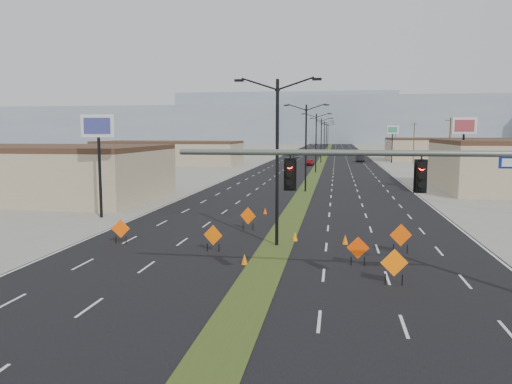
# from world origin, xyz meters

# --- Properties ---
(ground) EXTENTS (600.00, 600.00, 0.00)m
(ground) POSITION_xyz_m (0.00, 0.00, 0.00)
(ground) COLOR gray
(ground) RESTS_ON ground
(road_surface) EXTENTS (25.00, 400.00, 0.02)m
(road_surface) POSITION_xyz_m (0.00, 100.00, 0.00)
(road_surface) COLOR black
(road_surface) RESTS_ON ground
(median_strip) EXTENTS (2.00, 400.00, 0.04)m
(median_strip) POSITION_xyz_m (0.00, 100.00, 0.00)
(median_strip) COLOR #334B1B
(median_strip) RESTS_ON ground
(building_sw_far) EXTENTS (30.00, 14.00, 4.50)m
(building_sw_far) POSITION_xyz_m (-32.00, 85.00, 2.25)
(building_sw_far) COLOR tan
(building_sw_far) RESTS_ON ground
(building_se_far) EXTENTS (44.00, 16.00, 5.00)m
(building_se_far) POSITION_xyz_m (38.00, 110.00, 2.50)
(building_se_far) COLOR tan
(building_se_far) RESTS_ON ground
(mesa_west) EXTENTS (180.00, 50.00, 22.00)m
(mesa_west) POSITION_xyz_m (-120.00, 280.00, 11.00)
(mesa_west) COLOR gray
(mesa_west) RESTS_ON ground
(mesa_center) EXTENTS (220.00, 50.00, 28.00)m
(mesa_center) POSITION_xyz_m (40.00, 300.00, 14.00)
(mesa_center) COLOR gray
(mesa_center) RESTS_ON ground
(mesa_backdrop) EXTENTS (140.00, 50.00, 32.00)m
(mesa_backdrop) POSITION_xyz_m (-30.00, 320.00, 16.00)
(mesa_backdrop) COLOR gray
(mesa_backdrop) RESTS_ON ground
(signal_mast) EXTENTS (16.30, 0.60, 8.00)m
(signal_mast) POSITION_xyz_m (8.56, 2.00, 4.79)
(signal_mast) COLOR slate
(signal_mast) RESTS_ON ground
(streetlight_0) EXTENTS (5.15, 0.24, 10.02)m
(streetlight_0) POSITION_xyz_m (0.00, 12.00, 5.42)
(streetlight_0) COLOR black
(streetlight_0) RESTS_ON ground
(streetlight_1) EXTENTS (5.15, 0.24, 10.02)m
(streetlight_1) POSITION_xyz_m (0.00, 40.00, 5.42)
(streetlight_1) COLOR black
(streetlight_1) RESTS_ON ground
(streetlight_2) EXTENTS (5.15, 0.24, 10.02)m
(streetlight_2) POSITION_xyz_m (0.00, 68.00, 5.42)
(streetlight_2) COLOR black
(streetlight_2) RESTS_ON ground
(streetlight_3) EXTENTS (5.15, 0.24, 10.02)m
(streetlight_3) POSITION_xyz_m (0.00, 96.00, 5.42)
(streetlight_3) COLOR black
(streetlight_3) RESTS_ON ground
(streetlight_4) EXTENTS (5.15, 0.24, 10.02)m
(streetlight_4) POSITION_xyz_m (0.00, 124.00, 5.42)
(streetlight_4) COLOR black
(streetlight_4) RESTS_ON ground
(streetlight_5) EXTENTS (5.15, 0.24, 10.02)m
(streetlight_5) POSITION_xyz_m (0.00, 152.00, 5.42)
(streetlight_5) COLOR black
(streetlight_5) RESTS_ON ground
(streetlight_6) EXTENTS (5.15, 0.24, 10.02)m
(streetlight_6) POSITION_xyz_m (0.00, 180.00, 5.42)
(streetlight_6) COLOR black
(streetlight_6) RESTS_ON ground
(utility_pole_1) EXTENTS (1.60, 0.20, 9.00)m
(utility_pole_1) POSITION_xyz_m (20.00, 60.00, 4.67)
(utility_pole_1) COLOR #4C3823
(utility_pole_1) RESTS_ON ground
(utility_pole_2) EXTENTS (1.60, 0.20, 9.00)m
(utility_pole_2) POSITION_xyz_m (20.00, 95.00, 4.67)
(utility_pole_2) COLOR #4C3823
(utility_pole_2) RESTS_ON ground
(utility_pole_3) EXTENTS (1.60, 0.20, 9.00)m
(utility_pole_3) POSITION_xyz_m (20.00, 130.00, 4.67)
(utility_pole_3) COLOR #4C3823
(utility_pole_3) RESTS_ON ground
(car_left) EXTENTS (1.79, 3.96, 1.32)m
(car_left) POSITION_xyz_m (-2.00, 86.23, 0.66)
(car_left) COLOR maroon
(car_left) RESTS_ON ground
(car_mid) EXTENTS (1.95, 4.77, 1.54)m
(car_mid) POSITION_xyz_m (8.87, 100.18, 0.77)
(car_mid) COLOR black
(car_mid) RESTS_ON ground
(car_far) EXTENTS (2.50, 5.40, 1.53)m
(car_far) POSITION_xyz_m (-7.19, 121.36, 0.76)
(car_far) COLOR #9DA0A6
(car_far) RESTS_ON ground
(construction_sign_0) EXTENTS (1.15, 0.21, 1.54)m
(construction_sign_0) POSITION_xyz_m (-9.61, 10.95, 0.90)
(construction_sign_0) COLOR #FE5205
(construction_sign_0) RESTS_ON ground
(construction_sign_1) EXTENTS (1.16, 0.29, 1.57)m
(construction_sign_1) POSITION_xyz_m (-3.45, 9.83, 0.92)
(construction_sign_1) COLOR #F35F05
(construction_sign_1) RESTS_ON ground
(construction_sign_2) EXTENTS (1.17, 0.44, 1.63)m
(construction_sign_2) POSITION_xyz_m (-2.59, 16.56, 0.96)
(construction_sign_2) COLOR #F45705
(construction_sign_2) RESTS_ON ground
(construction_sign_3) EXTENTS (1.16, 0.06, 1.54)m
(construction_sign_3) POSITION_xyz_m (4.70, 8.05, 0.90)
(construction_sign_3) COLOR #E64104
(construction_sign_3) RESTS_ON ground
(construction_sign_4) EXTENTS (1.27, 0.31, 1.72)m
(construction_sign_4) POSITION_xyz_m (7.21, 11.14, 1.02)
(construction_sign_4) COLOR #DF4B04
(construction_sign_4) RESTS_ON ground
(construction_sign_5) EXTENTS (1.25, 0.27, 1.69)m
(construction_sign_5) POSITION_xyz_m (6.17, 4.95, 0.99)
(construction_sign_5) COLOR #FF6C05
(construction_sign_5) RESTS_ON ground
(cone_0) EXTENTS (0.38, 0.38, 0.58)m
(cone_0) POSITION_xyz_m (-1.14, 7.35, 0.29)
(cone_0) COLOR orange
(cone_0) RESTS_ON ground
(cone_1) EXTENTS (0.38, 0.38, 0.61)m
(cone_1) POSITION_xyz_m (4.14, 13.03, 0.31)
(cone_1) COLOR orange
(cone_1) RESTS_ON ground
(cone_2) EXTENTS (0.44, 0.44, 0.61)m
(cone_2) POSITION_xyz_m (0.99, 13.46, 0.31)
(cone_2) COLOR orange
(cone_2) RESTS_ON ground
(cone_3) EXTENTS (0.40, 0.40, 0.54)m
(cone_3) POSITION_xyz_m (-2.37, 23.55, 0.27)
(cone_3) COLOR #FC4805
(cone_3) RESTS_ON ground
(pole_sign_west) EXTENTS (2.72, 0.60, 8.30)m
(pole_sign_west) POSITION_xyz_m (-15.32, 19.85, 6.70)
(pole_sign_west) COLOR black
(pole_sign_west) RESTS_ON ground
(pole_sign_east_near) EXTENTS (2.80, 0.87, 8.54)m
(pole_sign_east_near) POSITION_xyz_m (17.52, 41.44, 6.91)
(pole_sign_east_near) COLOR black
(pole_sign_east_near) RESTS_ON ground
(pole_sign_east_far) EXTENTS (2.69, 1.21, 8.34)m
(pole_sign_east_far) POSITION_xyz_m (15.78, 98.16, 6.73)
(pole_sign_east_far) COLOR black
(pole_sign_east_far) RESTS_ON ground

